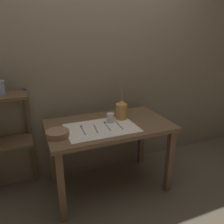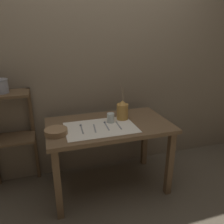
% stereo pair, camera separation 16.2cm
% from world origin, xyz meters
% --- Properties ---
extents(ground_plane, '(12.00, 12.00, 0.00)m').
position_xyz_m(ground_plane, '(0.00, 0.00, 0.00)').
color(ground_plane, brown).
extents(stone_wall_back, '(7.00, 0.06, 2.40)m').
position_xyz_m(stone_wall_back, '(0.00, 0.46, 1.20)').
color(stone_wall_back, '#7A6B56').
rests_on(stone_wall_back, ground_plane).
extents(wooden_table, '(1.23, 0.71, 0.74)m').
position_xyz_m(wooden_table, '(0.00, 0.00, 0.64)').
color(wooden_table, brown).
rests_on(wooden_table, ground_plane).
extents(wooden_shelf_unit, '(0.46, 0.30, 1.07)m').
position_xyz_m(wooden_shelf_unit, '(-0.96, 0.30, 0.74)').
color(wooden_shelf_unit, brown).
rests_on(wooden_shelf_unit, ground_plane).
extents(linen_cloth, '(0.67, 0.44, 0.00)m').
position_xyz_m(linen_cloth, '(-0.10, -0.07, 0.75)').
color(linen_cloth, silver).
rests_on(linen_cloth, wooden_table).
extents(pitcher_with_flowers, '(0.12, 0.12, 0.40)m').
position_xyz_m(pitcher_with_flowers, '(0.17, 0.08, 0.84)').
color(pitcher_with_flowers, '#B7843D').
rests_on(pitcher_with_flowers, wooden_table).
extents(wooden_bowl, '(0.20, 0.20, 0.05)m').
position_xyz_m(wooden_bowl, '(-0.52, -0.10, 0.77)').
color(wooden_bowl, '#8E6B47').
rests_on(wooden_bowl, wooden_table).
extents(glass_tumbler_near, '(0.07, 0.07, 0.09)m').
position_xyz_m(glass_tumbler_near, '(0.03, 0.02, 0.80)').
color(glass_tumbler_near, silver).
rests_on(glass_tumbler_near, wooden_table).
extents(spoon_inner, '(0.03, 0.20, 0.02)m').
position_xyz_m(spoon_inner, '(-0.28, -0.02, 0.75)').
color(spoon_inner, gray).
rests_on(spoon_inner, wooden_table).
extents(fork_outer, '(0.03, 0.19, 0.00)m').
position_xyz_m(fork_outer, '(-0.16, -0.08, 0.75)').
color(fork_outer, gray).
rests_on(fork_outer, wooden_table).
extents(spoon_outer, '(0.03, 0.20, 0.02)m').
position_xyz_m(spoon_outer, '(-0.04, -0.01, 0.75)').
color(spoon_outer, gray).
rests_on(spoon_outer, wooden_table).
extents(fork_inner, '(0.02, 0.19, 0.00)m').
position_xyz_m(fork_inner, '(0.08, -0.08, 0.75)').
color(fork_inner, gray).
rests_on(fork_inner, wooden_table).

